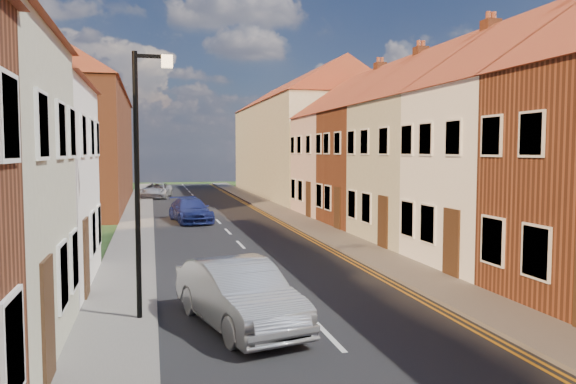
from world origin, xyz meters
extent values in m
cube|color=black|center=(0.00, 30.00, 0.01)|extent=(7.00, 90.00, 0.02)
cube|color=slate|center=(-4.40, 30.00, 0.06)|extent=(1.80, 90.00, 0.12)
cube|color=slate|center=(4.40, 30.00, 0.06)|extent=(1.80, 90.00, 0.12)
cube|color=white|center=(9.30, 23.50, 3.00)|extent=(8.00, 5.00, 6.00)
cube|color=beige|center=(9.30, 28.90, 3.00)|extent=(8.00, 5.80, 6.00)
cube|color=brown|center=(9.30, 26.60, 8.20)|extent=(0.60, 0.60, 1.60)
cube|color=brown|center=(9.30, 34.30, 3.00)|extent=(8.00, 5.00, 6.00)
cube|color=brown|center=(9.30, 32.40, 8.20)|extent=(0.60, 0.60, 1.60)
cube|color=beige|center=(9.30, 39.70, 3.00)|extent=(8.00, 5.80, 6.00)
cube|color=brown|center=(9.30, 37.40, 8.20)|extent=(0.60, 0.60, 1.60)
cube|color=beige|center=(9.30, 55.00, 4.00)|extent=(8.00, 24.00, 8.00)
cube|color=brown|center=(-9.30, 50.00, 4.00)|extent=(8.00, 24.00, 8.00)
cylinder|color=black|center=(-3.90, 20.00, 3.12)|extent=(0.12, 0.12, 6.00)
cube|color=black|center=(-3.55, 20.00, 6.02)|extent=(0.70, 0.08, 0.08)
cube|color=#FFD899|center=(-3.20, 20.00, 5.92)|extent=(0.25, 0.15, 0.28)
imported|color=gray|center=(-1.74, 19.17, 0.74)|extent=(2.62, 4.72, 1.47)
imported|color=navy|center=(-1.50, 38.26, 0.66)|extent=(2.47, 4.75, 1.31)
imported|color=silver|center=(-3.20, 55.26, 0.65)|extent=(2.98, 5.00, 1.30)
camera|label=1|loc=(-3.59, 6.98, 3.90)|focal=35.00mm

